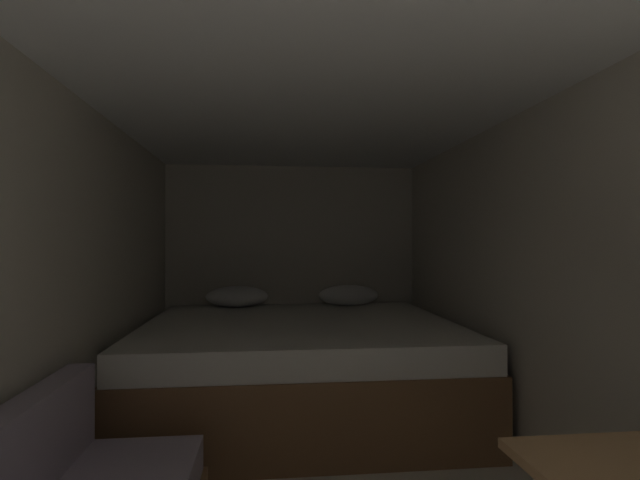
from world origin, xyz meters
TOP-DOWN VIEW (x-y plane):
  - wall_back at (0.00, 4.32)m, footprint 2.51×0.05m
  - wall_left at (-1.23, 1.89)m, footprint 0.05×4.82m
  - wall_right at (1.23, 1.89)m, footprint 0.05×4.82m
  - ceiling_slab at (0.00, 1.89)m, footprint 2.51×4.82m
  - bed at (0.00, 3.24)m, footprint 2.29×2.05m

SIDE VIEW (x-z plane):
  - bed at x=0.00m, z-range -0.09..0.78m
  - wall_back at x=0.00m, z-range 0.00..2.02m
  - wall_left at x=-1.23m, z-range 0.00..2.02m
  - wall_right at x=1.23m, z-range 0.00..2.02m
  - ceiling_slab at x=0.00m, z-range 2.02..2.07m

